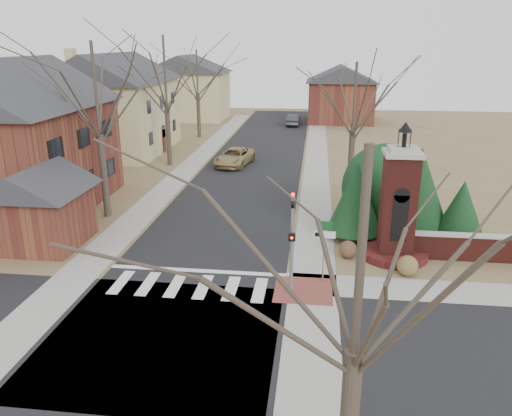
# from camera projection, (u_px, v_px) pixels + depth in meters

# --- Properties ---
(ground) EXTENTS (120.00, 120.00, 0.00)m
(ground) POSITION_uv_depth(u_px,v_px,m) (184.00, 295.00, 20.32)
(ground) COLOR brown
(ground) RESTS_ON ground
(main_street) EXTENTS (8.00, 70.00, 0.01)m
(main_street) POSITION_uv_depth(u_px,v_px,m) (253.00, 167.00, 41.03)
(main_street) COLOR black
(main_street) RESTS_ON ground
(cross_street) EXTENTS (120.00, 8.00, 0.01)m
(cross_street) POSITION_uv_depth(u_px,v_px,m) (163.00, 336.00, 17.49)
(cross_street) COLOR black
(cross_street) RESTS_ON ground
(crosswalk_zone) EXTENTS (8.00, 2.20, 0.02)m
(crosswalk_zone) POSITION_uv_depth(u_px,v_px,m) (189.00, 286.00, 21.07)
(crosswalk_zone) COLOR silver
(crosswalk_zone) RESTS_ON ground
(stop_bar) EXTENTS (8.00, 0.35, 0.02)m
(stop_bar) POSITION_uv_depth(u_px,v_px,m) (197.00, 271.00, 22.48)
(stop_bar) COLOR silver
(stop_bar) RESTS_ON ground
(sidewalk_right_main) EXTENTS (2.00, 60.00, 0.02)m
(sidewalk_right_main) POSITION_uv_depth(u_px,v_px,m) (316.00, 169.00, 40.43)
(sidewalk_right_main) COLOR gray
(sidewalk_right_main) RESTS_ON ground
(sidewalk_left) EXTENTS (2.00, 60.00, 0.02)m
(sidewalk_left) POSITION_uv_depth(u_px,v_px,m) (191.00, 165.00, 41.62)
(sidewalk_left) COLOR gray
(sidewalk_left) RESTS_ON ground
(curb_apron) EXTENTS (2.40, 2.40, 0.02)m
(curb_apron) POSITION_uv_depth(u_px,v_px,m) (303.00, 290.00, 20.71)
(curb_apron) COLOR brown
(curb_apron) RESTS_ON ground
(traffic_signal_pole) EXTENTS (0.28, 0.41, 4.50)m
(traffic_signal_pole) POSITION_uv_depth(u_px,v_px,m) (292.00, 236.00, 19.55)
(traffic_signal_pole) COLOR slate
(traffic_signal_pole) RESTS_ON ground
(sign_post) EXTENTS (0.90, 0.07, 2.75)m
(sign_post) POSITION_uv_depth(u_px,v_px,m) (324.00, 239.00, 20.93)
(sign_post) COLOR slate
(sign_post) RESTS_ON ground
(brick_gate_monument) EXTENTS (3.20, 3.20, 6.47)m
(brick_gate_monument) POSITION_uv_depth(u_px,v_px,m) (397.00, 214.00, 23.31)
(brick_gate_monument) COLOR #531D18
(brick_gate_monument) RESTS_ON ground
(brick_garden_wall) EXTENTS (7.50, 0.50, 1.30)m
(brick_garden_wall) POSITION_uv_depth(u_px,v_px,m) (493.00, 248.00, 23.28)
(brick_garden_wall) COLOR #531D18
(brick_garden_wall) RESTS_ON ground
(house_brick_left) EXTENTS (9.80, 11.80, 9.42)m
(house_brick_left) POSITION_uv_depth(u_px,v_px,m) (11.00, 133.00, 29.73)
(house_brick_left) COLOR brown
(house_brick_left) RESTS_ON ground
(house_stucco_left) EXTENTS (9.80, 12.80, 9.28)m
(house_stucco_left) POSITION_uv_depth(u_px,v_px,m) (114.00, 101.00, 45.82)
(house_stucco_left) COLOR tan
(house_stucco_left) RESTS_ON ground
(garage_left) EXTENTS (4.80, 4.80, 4.29)m
(garage_left) POSITION_uv_depth(u_px,v_px,m) (39.00, 202.00, 24.81)
(garage_left) COLOR brown
(garage_left) RESTS_ON ground
(house_distant_left) EXTENTS (10.80, 8.80, 8.53)m
(house_distant_left) POSITION_uv_depth(u_px,v_px,m) (187.00, 86.00, 65.52)
(house_distant_left) COLOR tan
(house_distant_left) RESTS_ON ground
(house_distant_right) EXTENTS (8.80, 8.80, 7.30)m
(house_distant_right) POSITION_uv_depth(u_px,v_px,m) (341.00, 92.00, 63.43)
(house_distant_right) COLOR brown
(house_distant_right) RESTS_ON ground
(evergreen_near) EXTENTS (2.80, 2.80, 4.10)m
(evergreen_near) POSITION_uv_depth(u_px,v_px,m) (356.00, 197.00, 25.36)
(evergreen_near) COLOR #473D33
(evergreen_near) RESTS_ON ground
(evergreen_mid) EXTENTS (3.40, 3.40, 4.70)m
(evergreen_mid) POSITION_uv_depth(u_px,v_px,m) (418.00, 187.00, 26.01)
(evergreen_mid) COLOR #473D33
(evergreen_mid) RESTS_ON ground
(evergreen_far) EXTENTS (2.40, 2.40, 3.30)m
(evergreen_far) POSITION_uv_depth(u_px,v_px,m) (462.00, 208.00, 25.07)
(evergreen_far) COLOR #473D33
(evergreen_far) RESTS_ON ground
(evergreen_mass) EXTENTS (4.80, 4.80, 4.80)m
(evergreen_mass) POSITION_uv_depth(u_px,v_px,m) (386.00, 183.00, 27.47)
(evergreen_mass) COLOR black
(evergreen_mass) RESTS_ON ground
(bare_tree_0) EXTENTS (8.05, 8.05, 11.15)m
(bare_tree_0) POSITION_uv_depth(u_px,v_px,m) (95.00, 83.00, 27.15)
(bare_tree_0) COLOR #473D33
(bare_tree_0) RESTS_ON ground
(bare_tree_1) EXTENTS (8.40, 8.40, 11.64)m
(bare_tree_1) POSITION_uv_depth(u_px,v_px,m) (165.00, 65.00, 39.28)
(bare_tree_1) COLOR #473D33
(bare_tree_1) RESTS_ON ground
(bare_tree_2) EXTENTS (7.35, 7.35, 10.19)m
(bare_tree_2) POSITION_uv_depth(u_px,v_px,m) (197.00, 70.00, 51.89)
(bare_tree_2) COLOR #473D33
(bare_tree_2) RESTS_ON ground
(bare_tree_3) EXTENTS (7.00, 7.00, 9.70)m
(bare_tree_3) POSITION_uv_depth(u_px,v_px,m) (355.00, 92.00, 32.40)
(bare_tree_3) COLOR #473D33
(bare_tree_3) RESTS_ON ground
(bare_tree_4) EXTENTS (6.65, 6.65, 9.21)m
(bare_tree_4) POSITION_uv_depth(u_px,v_px,m) (362.00, 241.00, 9.15)
(bare_tree_4) COLOR #473D33
(bare_tree_4) RESTS_ON ground
(pickup_truck) EXTENTS (3.14, 5.36, 1.40)m
(pickup_truck) POSITION_uv_depth(u_px,v_px,m) (234.00, 157.00, 41.48)
(pickup_truck) COLOR #9F8856
(pickup_truck) RESTS_ON ground
(distant_car) EXTENTS (1.61, 4.14, 1.34)m
(distant_car) POSITION_uv_depth(u_px,v_px,m) (294.00, 120.00, 61.06)
(distant_car) COLOR #35373D
(distant_car) RESTS_ON ground
(dry_shrub_left) EXTENTS (0.86, 0.86, 0.86)m
(dry_shrub_left) POSITION_uv_depth(u_px,v_px,m) (348.00, 249.00, 23.74)
(dry_shrub_left) COLOR brown
(dry_shrub_left) RESTS_ON ground
(dry_shrub_right) EXTENTS (0.92, 0.92, 0.92)m
(dry_shrub_right) POSITION_uv_depth(u_px,v_px,m) (407.00, 266.00, 21.94)
(dry_shrub_right) COLOR brown
(dry_shrub_right) RESTS_ON ground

